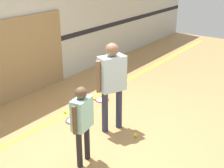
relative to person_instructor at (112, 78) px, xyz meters
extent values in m
plane|color=#A87F4C|center=(-0.19, -0.02, -0.96)|extent=(16.00, 16.00, 0.00)
cube|color=beige|center=(-0.19, 2.45, 0.64)|extent=(16.00, 0.06, 3.20)
cube|color=black|center=(-0.19, 2.42, 0.07)|extent=(16.00, 0.01, 0.12)
cube|color=#93754C|center=(-0.01, 2.39, -0.11)|extent=(2.50, 0.05, 1.71)
cube|color=yellow|center=(-0.19, 1.07, -0.96)|extent=(14.40, 0.10, 0.01)
cylinder|color=#2D334C|center=(-0.13, 0.05, -0.59)|extent=(0.11, 0.11, 0.74)
cylinder|color=#2D334C|center=(0.13, -0.05, -0.59)|extent=(0.11, 0.11, 0.74)
cube|color=silver|center=(0.00, 0.00, 0.08)|extent=(0.49, 0.39, 0.59)
sphere|color=brown|center=(0.00, 0.00, 0.48)|extent=(0.22, 0.22, 0.22)
cylinder|color=brown|center=(-0.24, 0.10, 0.07)|extent=(0.08, 0.08, 0.53)
cylinder|color=brown|center=(0.24, -0.10, 0.07)|extent=(0.08, 0.08, 0.53)
cylinder|color=#232328|center=(-1.13, -0.25, -0.67)|extent=(0.08, 0.08, 0.58)
cylinder|color=#232328|center=(-0.92, -0.21, -0.67)|extent=(0.08, 0.08, 0.58)
cube|color=#99D8D1|center=(-1.03, -0.23, -0.16)|extent=(0.36, 0.24, 0.46)
sphere|color=brown|center=(-1.03, -0.23, 0.16)|extent=(0.17, 0.17, 0.17)
cylinder|color=brown|center=(-1.22, -0.26, -0.16)|extent=(0.06, 0.06, 0.41)
cylinder|color=brown|center=(-0.83, -0.19, -0.16)|extent=(0.06, 0.06, 0.41)
torus|color=#28282D|center=(-0.19, 0.75, -0.95)|extent=(0.40, 0.40, 0.02)
cylinder|color=silver|center=(-0.19, 0.75, -0.95)|extent=(0.24, 0.24, 0.01)
cylinder|color=black|center=(-0.33, 0.55, -0.95)|extent=(0.14, 0.19, 0.02)
sphere|color=black|center=(-0.39, 0.47, -0.95)|extent=(0.03, 0.03, 0.03)
torus|color=red|center=(0.85, 0.87, -0.95)|extent=(0.40, 0.40, 0.02)
cylinder|color=silver|center=(0.85, 0.87, -0.95)|extent=(0.25, 0.25, 0.01)
cylinder|color=black|center=(0.71, 1.08, -0.95)|extent=(0.15, 0.20, 0.02)
sphere|color=black|center=(0.65, 1.17, -0.95)|extent=(0.03, 0.03, 0.03)
sphere|color=#CCE038|center=(0.02, -0.47, -0.93)|extent=(0.07, 0.07, 0.07)
sphere|color=#CCE038|center=(0.02, 0.56, -0.93)|extent=(0.07, 0.07, 0.07)
sphere|color=#CCE038|center=(-0.06, 1.08, -0.93)|extent=(0.07, 0.07, 0.07)
camera|label=1|loc=(-3.89, -2.80, 1.83)|focal=50.00mm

